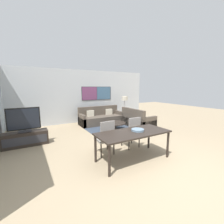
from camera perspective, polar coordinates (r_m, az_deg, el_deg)
name	(u,v)px	position (r m, az deg, el deg)	size (l,w,h in m)	color
ground_plane	(164,171)	(3.85, 19.15, -20.44)	(24.00, 24.00, 0.00)	#9E896B
wall_back	(82,96)	(8.29, -11.47, 5.89)	(8.00, 0.09, 2.80)	silver
area_rug	(115,130)	(6.73, 0.97, -6.84)	(2.24, 2.16, 0.01)	#333D4C
tv_console	(26,139)	(5.68, -30.03, -8.80)	(1.34, 0.43, 0.47)	black
television	(24,120)	(5.54, -30.56, -2.68)	(0.96, 0.20, 0.79)	#2D2D33
sofa_main	(101,118)	(7.87, -4.31, -2.36)	(2.24, 0.86, 0.90)	#51473D
sofa_side	(137,121)	(7.34, 9.49, -3.33)	(0.86, 1.60, 0.90)	#51473D
coffee_table	(115,124)	(6.66, 0.97, -4.73)	(0.97, 0.97, 0.34)	black
dining_table	(133,135)	(3.93, 8.06, -8.51)	(1.92, 0.84, 0.75)	black
dining_chair_left	(106,136)	(4.23, -2.41, -9.27)	(0.46, 0.46, 0.98)	gray
dining_chair_centre	(132,131)	(4.75, 7.69, -7.25)	(0.46, 0.46, 0.98)	gray
fruit_bowl	(138,130)	(4.01, 9.75, -6.69)	(0.33, 0.33, 0.05)	slate
floor_lamp	(125,100)	(8.26, 4.85, 4.40)	(0.32, 0.32, 1.40)	#2D2D33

